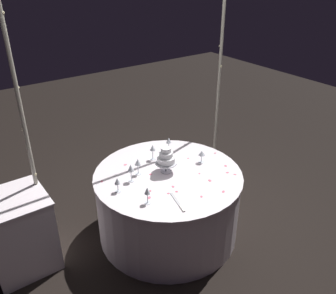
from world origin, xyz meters
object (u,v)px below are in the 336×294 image
Objects in this scene: cake_knife at (178,203)px; wine_glass_2 at (169,141)px; decorative_arch at (136,72)px; wine_glass_1 at (153,149)px; wine_glass_0 at (131,169)px; main_table at (168,204)px; wine_glass_4 at (117,182)px; wine_glass_5 at (138,163)px; wine_glass_3 at (147,192)px; tiered_cake at (166,158)px; wine_glass_6 at (202,154)px; side_table at (19,233)px.

wine_glass_2 is at bearing 59.12° from cake_knife.
decorative_arch reaches higher than wine_glass_1.
wine_glass_0 is at bearing 105.24° from cake_knife.
wine_glass_4 is at bearing 177.77° from main_table.
wine_glass_5 is (-0.24, -0.37, -0.78)m from decorative_arch.
tiered_cake is at bearing 37.21° from wine_glass_3.
decorative_arch is at bearing 62.76° from wine_glass_3.
wine_glass_4 is 1.09× the size of wine_glass_6.
tiered_cake is 1.71× the size of wine_glass_2.
wine_glass_4 is at bearing 177.67° from wine_glass_6.
wine_glass_0 is 1.24× the size of wine_glass_4.
decorative_arch is at bearing 90.12° from main_table.
cake_knife is at bearing -74.76° from wine_glass_0.
wine_glass_6 is (1.80, -0.45, 0.45)m from side_table.
main_table is at bearing -15.63° from wine_glass_0.
wine_glass_5 is at bearing 25.72° from wine_glass_4.
wine_glass_3 is 1.21× the size of wine_glass_6.
wine_glass_1 reaches higher than cake_knife.
main_table is 8.65× the size of wine_glass_5.
side_table is 4.20× the size of wine_glass_0.
cake_knife is (0.34, -0.47, -0.10)m from wine_glass_4.
tiered_cake is 1.49× the size of wine_glass_0.
main_table is 0.63m from wine_glass_6.
main_table is 0.60m from wine_glass_1.
tiered_cake is 1.85× the size of wine_glass_4.
tiered_cake is 0.93× the size of cake_knife.
wine_glass_3 is 1.11× the size of wine_glass_4.
main_table is at bearing -35.15° from wine_glass_5.
cake_knife is at bearing -87.19° from wine_glass_5.
decorative_arch is 15.86× the size of wine_glass_2.
wine_glass_6 is at bearing 17.54° from wine_glass_3.
wine_glass_1 is 0.51m from wine_glass_6.
cake_knife is (-0.21, -0.45, 0.37)m from main_table.
wine_glass_4 is at bearing -25.93° from side_table.
wine_glass_6 is at bearing -8.67° from tiered_cake.
cake_knife is at bearing -120.88° from wine_glass_2.
wine_glass_0 is at bearing -149.91° from wine_glass_5.
wine_glass_3 is (-0.46, -0.61, -0.01)m from wine_glass_1.
wine_glass_2 reaches higher than cake_knife.
wine_glass_1 is at bearing 72.17° from cake_knife.
wine_glass_1 reaches higher than side_table.
tiered_cake is at bearing -26.67° from wine_glass_5.
wine_glass_6 is 0.46× the size of cake_knife.
main_table is 0.63m from wine_glass_0.
main_table is 5.45× the size of tiered_cake.
wine_glass_2 is 0.98m from wine_glass_3.
decorative_arch is 18.70× the size of wine_glass_6.
wine_glass_6 is at bearing -42.69° from wine_glass_1.
wine_glass_2 is 0.57m from wine_glass_5.
wine_glass_6 is at bearing -52.99° from decorative_arch.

